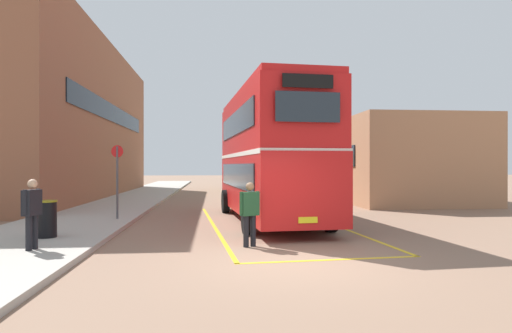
% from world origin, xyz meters
% --- Properties ---
extents(ground_plane, '(135.60, 135.60, 0.00)m').
position_xyz_m(ground_plane, '(0.00, 14.40, 0.00)').
color(ground_plane, '#846651').
extents(sidewalk_left, '(4.00, 57.60, 0.14)m').
position_xyz_m(sidewalk_left, '(-6.50, 16.80, 0.07)').
color(sidewalk_left, '#A39E93').
rests_on(sidewalk_left, ground).
extents(brick_building_left, '(5.57, 24.05, 9.79)m').
position_xyz_m(brick_building_left, '(-10.85, 19.81, 4.90)').
color(brick_building_left, brown).
rests_on(brick_building_left, ground).
extents(depot_building_right, '(6.84, 17.11, 4.65)m').
position_xyz_m(depot_building_right, '(8.88, 18.98, 2.33)').
color(depot_building_right, '#AD7A56').
rests_on(depot_building_right, ground).
extents(double_decker_bus, '(3.46, 9.95, 4.75)m').
position_xyz_m(double_decker_bus, '(0.40, 7.04, 2.51)').
color(double_decker_bus, black).
rests_on(double_decker_bus, ground).
extents(single_deck_bus, '(3.63, 9.61, 3.02)m').
position_xyz_m(single_deck_bus, '(2.46, 25.74, 1.64)').
color(single_deck_bus, black).
rests_on(single_deck_bus, ground).
extents(pedestrian_boarding, '(0.51, 0.40, 1.63)m').
position_xyz_m(pedestrian_boarding, '(-0.74, 1.93, 0.94)').
color(pedestrian_boarding, black).
rests_on(pedestrian_boarding, ground).
extents(pedestrian_waiting_near, '(0.32, 0.53, 1.61)m').
position_xyz_m(pedestrian_waiting_near, '(-5.78, 1.30, 1.06)').
color(pedestrian_waiting_near, black).
rests_on(pedestrian_waiting_near, sidewalk_left).
extents(litter_bin, '(0.54, 0.54, 0.98)m').
position_xyz_m(litter_bin, '(-6.09, 3.04, 0.63)').
color(litter_bin, black).
rests_on(litter_bin, sidewalk_left).
extents(bus_stop_sign, '(0.44, 0.12, 2.65)m').
position_xyz_m(bus_stop_sign, '(-5.12, 7.06, 1.74)').
color(bus_stop_sign, '#4C4C51').
rests_on(bus_stop_sign, sidewalk_left).
extents(bay_marking_yellow, '(5.21, 12.12, 0.01)m').
position_xyz_m(bay_marking_yellow, '(0.48, 5.17, 0.00)').
color(bay_marking_yellow, gold).
rests_on(bay_marking_yellow, ground).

